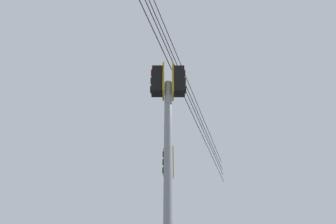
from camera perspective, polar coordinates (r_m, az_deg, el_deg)
signal_mast_assembly at (r=7.21m, az=0.03°, el=-7.17°), size 4.08×4.43×7.10m
overhead_wire_span at (r=8.88m, az=1.79°, el=9.68°), size 7.19×16.86×1.41m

